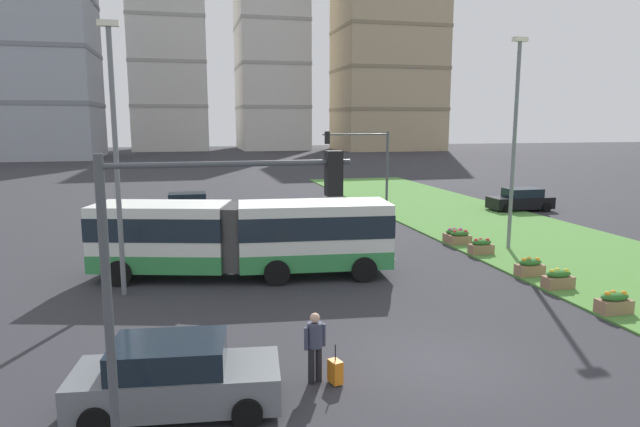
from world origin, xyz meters
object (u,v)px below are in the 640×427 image
at_px(car_black_sedan, 521,200).
at_px(flower_planter_0, 614,302).
at_px(pedestrian_crossing, 315,343).
at_px(flower_planter_3, 481,246).
at_px(apartment_tower_eastcentre, 388,52).
at_px(apartment_tower_centre, 270,48).
at_px(traffic_light_near_left, 195,254).
at_px(car_grey_wagon, 175,377).
at_px(car_navy_sedan, 189,205).
at_px(flower_planter_1, 558,279).
at_px(articulated_bus, 244,236).
at_px(streetlight_median, 515,137).
at_px(rolling_suitcase, 335,371).
at_px(flower_planter_5, 455,235).
at_px(apartment_tower_westcentre, 166,22).
at_px(flower_planter_2, 530,267).
at_px(flower_planter_4, 460,237).
at_px(traffic_light_far_right, 365,157).
at_px(streetlight_left, 116,150).

distance_m(car_black_sedan, flower_planter_0, 21.76).
height_order(pedestrian_crossing, flower_planter_3, pedestrian_crossing).
bearing_deg(apartment_tower_eastcentre, apartment_tower_centre, 158.19).
bearing_deg(car_black_sedan, traffic_light_near_left, -132.63).
bearing_deg(car_grey_wagon, car_navy_sedan, 88.87).
height_order(car_grey_wagon, flower_planter_0, car_grey_wagon).
relative_size(car_black_sedan, flower_planter_1, 4.00).
height_order(articulated_bus, streetlight_median, streetlight_median).
bearing_deg(car_navy_sedan, streetlight_median, -41.59).
distance_m(car_black_sedan, rolling_suitcase, 29.45).
bearing_deg(flower_planter_3, streetlight_median, 20.96).
relative_size(car_grey_wagon, flower_planter_5, 4.16).
bearing_deg(articulated_bus, car_black_sedan, 30.67).
xyz_separation_m(pedestrian_crossing, streetlight_median, (12.37, 11.39, 4.46)).
distance_m(car_navy_sedan, apartment_tower_westcentre, 93.55).
distance_m(rolling_suitcase, flower_planter_2, 12.25).
xyz_separation_m(pedestrian_crossing, flower_planter_4, (10.47, 12.77, -0.58)).
bearing_deg(apartment_tower_westcentre, car_grey_wagon, -88.75).
relative_size(articulated_bus, apartment_tower_centre, 0.27).
distance_m(flower_planter_1, flower_planter_3, 5.58).
xyz_separation_m(car_grey_wagon, flower_planter_5, (13.70, 13.86, -0.33)).
xyz_separation_m(flower_planter_4, traffic_light_far_right, (-1.94, 9.52, 3.48)).
bearing_deg(apartment_tower_centre, articulated_bus, -99.28).
bearing_deg(rolling_suitcase, apartment_tower_eastcentre, 69.09).
bearing_deg(apartment_tower_westcentre, flower_planter_5, -80.90).
distance_m(car_grey_wagon, pedestrian_crossing, 3.28).
relative_size(traffic_light_far_right, streetlight_median, 0.56).
bearing_deg(traffic_light_far_right, flower_planter_2, -82.84).
bearing_deg(apartment_tower_westcentre, apartment_tower_centre, -1.70).
distance_m(car_grey_wagon, flower_planter_2, 15.58).
bearing_deg(traffic_light_far_right, pedestrian_crossing, -110.95).
xyz_separation_m(flower_planter_0, flower_planter_1, (0.00, 2.80, 0.00)).
distance_m(flower_planter_5, apartment_tower_centre, 103.11).
xyz_separation_m(car_black_sedan, flower_planter_4, (-9.44, -9.12, -0.33)).
height_order(flower_planter_0, apartment_tower_westcentre, apartment_tower_westcentre).
height_order(pedestrian_crossing, flower_planter_1, pedestrian_crossing).
bearing_deg(pedestrian_crossing, flower_planter_0, 12.34).
distance_m(flower_planter_1, streetlight_left, 16.69).
distance_m(flower_planter_0, apartment_tower_centre, 113.88).
xyz_separation_m(traffic_light_near_left, apartment_tower_eastcentre, (43.10, 106.98, 17.01)).
bearing_deg(apartment_tower_centre, flower_planter_3, -93.25).
distance_m(car_navy_sedan, pedestrian_crossing, 24.95).
height_order(pedestrian_crossing, apartment_tower_centre, apartment_tower_centre).
distance_m(car_black_sedan, flower_planter_5, 12.77).
bearing_deg(traffic_light_far_right, car_navy_sedan, 167.46).
height_order(car_grey_wagon, flower_planter_5, car_grey_wagon).
relative_size(car_grey_wagon, car_black_sedan, 1.04).
bearing_deg(car_grey_wagon, apartment_tower_centre, 80.30).
bearing_deg(articulated_bus, apartment_tower_eastcentre, 66.54).
bearing_deg(car_grey_wagon, streetlight_left, 102.48).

